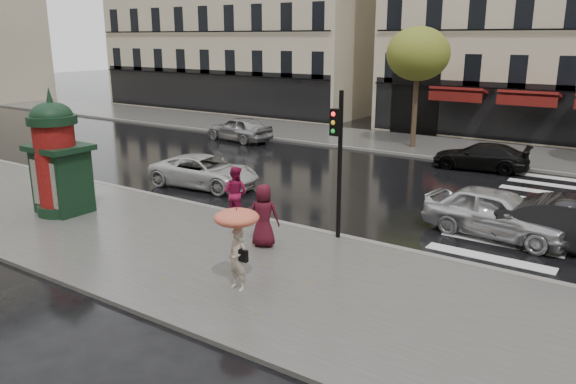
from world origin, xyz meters
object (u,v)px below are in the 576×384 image
Objects in this scene: man_burgundy at (264,216)px; car_far_silver at (239,129)px; woman_red at (235,193)px; morris_column at (56,154)px; car_black at (481,156)px; car_white at (205,171)px; car_silver at (498,213)px; traffic_light at (338,151)px; woman_umbrella at (237,236)px; newsstand at (62,178)px.

man_burgundy reaches higher than car_far_silver.
woman_red is 6.32m from morris_column.
car_white is at bearing -47.48° from car_black.
car_far_silver is (-11.90, 13.57, -0.31)m from man_burgundy.
morris_column is 14.71m from car_silver.
car_white is (1.40, 5.84, -1.56)m from morris_column.
morris_column is 9.76m from traffic_light.
traffic_light reaches higher than morris_column.
morris_column is 18.55m from car_black.
traffic_light reaches higher than woman_umbrella.
car_silver reaches higher than car_black.
car_silver is 11.76m from car_white.
car_far_silver is at bearing 24.57° from car_white.
traffic_light is (3.71, 0.31, 1.80)m from woman_red.
car_silver is (5.38, 5.01, -0.28)m from man_burgundy.
woman_umbrella reaches higher than car_white.
car_silver is at bearing 25.41° from newsstand.
newsstand is at bearing 170.76° from woman_umbrella.
woman_red is 15.45m from car_far_silver.
woman_umbrella is at bearing 46.02° from car_far_silver.
man_burgundy is (2.28, -1.49, 0.02)m from woman_red.
morris_column reaches higher than newsstand.
car_silver is 1.04× the size of car_far_silver.
traffic_light reaches higher than car_black.
car_silver is (13.19, 6.27, -0.57)m from newsstand.
car_white is at bearing 75.69° from newsstand.
traffic_light is at bearing -149.42° from man_burgundy.
car_white is at bearing 76.53° from morris_column.
car_black is at bearing 85.99° from traffic_light.
woman_red reaches higher than car_far_silver.
newsstand reaches higher than woman_red.
car_black is at bearing 99.23° from car_far_silver.
car_black is (8.65, 9.67, -0.02)m from car_white.
woman_red is at bearing 27.98° from morris_column.
traffic_light is at bearing -115.17° from car_white.
woman_red reaches higher than car_silver.
newsstand is (-5.53, -2.74, 0.31)m from woman_red.
traffic_light is 0.98× the size of car_silver.
car_black is (10.10, 15.34, -0.72)m from newsstand.
car_white is at bearing 99.57° from car_silver.
car_black is at bearing 56.65° from newsstand.
car_white is (-6.36, 4.42, -0.40)m from man_burgundy.
traffic_light is at bearing 179.81° from woman_red.
woman_umbrella is at bearing -92.38° from traffic_light.
man_burgundy is 0.78× the size of newsstand.
traffic_light is at bearing 135.73° from car_silver.
newsstand reaches higher than car_white.
newsstand reaches higher than car_far_silver.
car_silver is 19.29m from car_far_silver.
man_burgundy is 0.42× the size of car_far_silver.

